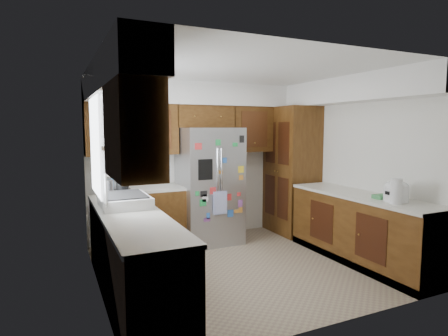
{
  "coord_description": "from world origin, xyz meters",
  "views": [
    {
      "loc": [
        -2.22,
        -4.14,
        1.79
      ],
      "look_at": [
        -0.15,
        0.35,
        1.27
      ],
      "focal_mm": 30.0,
      "sensor_mm": 36.0,
      "label": 1
    }
  ],
  "objects_px": {
    "pantry": "(292,170)",
    "paper_towel": "(396,191)",
    "rice_cooker": "(396,191)",
    "fridge": "(210,186)"
  },
  "relations": [
    {
      "from": "pantry",
      "to": "fridge",
      "type": "xyz_separation_m",
      "value": [
        -1.5,
        0.05,
        -0.17
      ]
    },
    {
      "from": "fridge",
      "to": "rice_cooker",
      "type": "bearing_deg",
      "value": -55.74
    },
    {
      "from": "paper_towel",
      "to": "rice_cooker",
      "type": "bearing_deg",
      "value": 40.98
    },
    {
      "from": "rice_cooker",
      "to": "paper_towel",
      "type": "relative_size",
      "value": 0.98
    },
    {
      "from": "pantry",
      "to": "fridge",
      "type": "distance_m",
      "value": 1.51
    },
    {
      "from": "pantry",
      "to": "paper_towel",
      "type": "relative_size",
      "value": 7.22
    },
    {
      "from": "paper_towel",
      "to": "pantry",
      "type": "bearing_deg",
      "value": 86.7
    },
    {
      "from": "pantry",
      "to": "rice_cooker",
      "type": "xyz_separation_m",
      "value": [
        -0.0,
        -2.15,
        -0.03
      ]
    },
    {
      "from": "pantry",
      "to": "paper_towel",
      "type": "bearing_deg",
      "value": -93.3
    },
    {
      "from": "pantry",
      "to": "fridge",
      "type": "bearing_deg",
      "value": 177.94
    }
  ]
}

